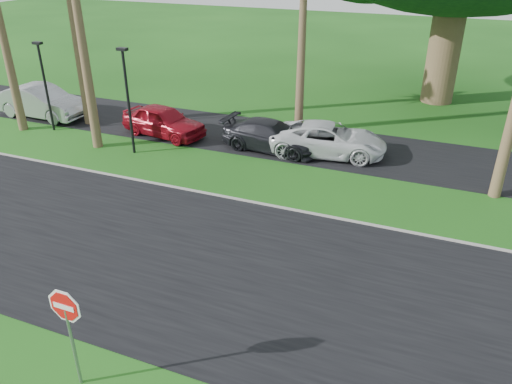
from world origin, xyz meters
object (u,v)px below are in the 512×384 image
object	(u,v)px
stop_sign_near	(67,319)
car_silver	(42,102)
car_red	(164,121)
car_dark	(272,136)
car_minivan	(328,140)

from	to	relation	value
stop_sign_near	car_silver	xyz separation A→B (m)	(-13.90, 13.90, -0.93)
car_red	stop_sign_near	bearing A→B (deg)	-145.45
car_silver	car_dark	xyz separation A→B (m)	(13.04, 0.20, -0.17)
stop_sign_near	car_red	xyz separation A→B (m)	(-6.36, 13.89, -1.04)
car_red	car_dark	world-z (taller)	car_red
stop_sign_near	car_dark	size ratio (longest dim) A/B	0.57
car_dark	car_minivan	world-z (taller)	car_minivan
stop_sign_near	car_minivan	world-z (taller)	stop_sign_near
car_red	car_silver	bearing A→B (deg)	99.87
car_silver	car_minivan	size ratio (longest dim) A/B	1.00
car_dark	car_minivan	distance (m)	2.54
car_minivan	car_silver	bearing A→B (deg)	84.09
stop_sign_near	car_silver	distance (m)	19.68
car_silver	car_minivan	distance (m)	15.56
car_silver	car_red	bearing A→B (deg)	-88.46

